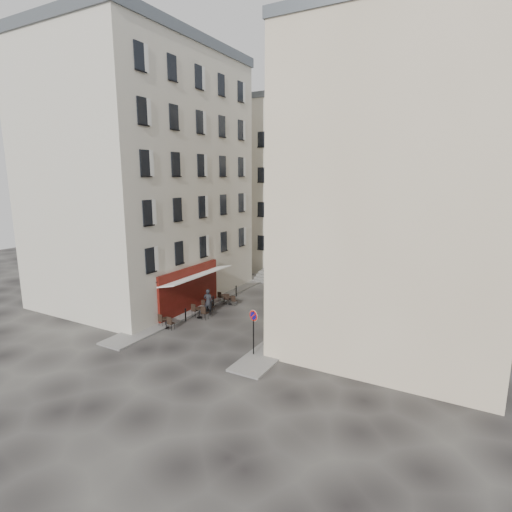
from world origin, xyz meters
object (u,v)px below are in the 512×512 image
Objects in this scene: no_parking_sign at (253,324)px; bistro_table_b at (200,312)px; bistro_table_a at (166,322)px; pedestrian at (208,301)px.

no_parking_sign reaches higher than bistro_table_b.
no_parking_sign is at bearing -6.76° from bistro_table_a.
no_parking_sign is 7.67m from bistro_table_b.
pedestrian is at bearing 162.60° from no_parking_sign.
bistro_table_b is 0.72× the size of pedestrian.
pedestrian reaches higher than bistro_table_b.
bistro_table_a is 3.99m from pedestrian.
no_parking_sign is at bearing 126.59° from pedestrian.
bistro_table_b is 1.23m from pedestrian.
no_parking_sign is 1.99× the size of bistro_table_b.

